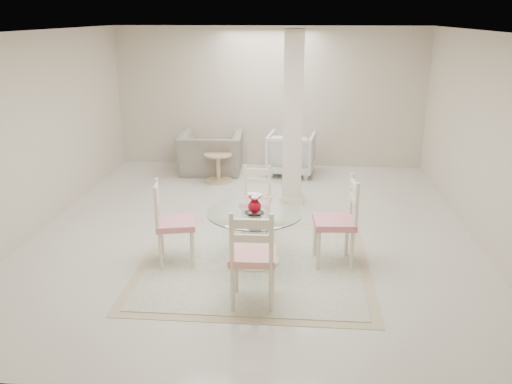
# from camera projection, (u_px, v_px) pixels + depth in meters

# --- Properties ---
(ground) EXTENTS (7.00, 7.00, 0.00)m
(ground) POSITION_uv_depth(u_px,v_px,m) (254.00, 230.00, 7.65)
(ground) COLOR beige
(ground) RESTS_ON ground
(room_shell) EXTENTS (6.02, 7.02, 2.71)m
(room_shell) POSITION_uv_depth(u_px,v_px,m) (254.00, 98.00, 7.07)
(room_shell) COLOR beige
(room_shell) RESTS_ON ground
(column) EXTENTS (0.30, 0.30, 2.70)m
(column) POSITION_uv_depth(u_px,v_px,m) (293.00, 119.00, 8.42)
(column) COLOR beige
(column) RESTS_ON ground
(area_rug) EXTENTS (2.78, 2.78, 0.02)m
(area_rug) POSITION_uv_depth(u_px,v_px,m) (255.00, 262.00, 6.64)
(area_rug) COLOR tan
(area_rug) RESTS_ON ground
(dining_table) EXTENTS (1.14, 1.14, 0.66)m
(dining_table) POSITION_uv_depth(u_px,v_px,m) (255.00, 238.00, 6.54)
(dining_table) COLOR #FCF4CF
(dining_table) RESTS_ON ground
(red_vase) EXTENTS (0.19, 0.18, 0.24)m
(red_vase) POSITION_uv_depth(u_px,v_px,m) (255.00, 203.00, 6.40)
(red_vase) COLOR #A70517
(red_vase) RESTS_ON dining_table
(dining_chair_east) EXTENTS (0.52, 0.52, 1.20)m
(dining_chair_east) POSITION_uv_depth(u_px,v_px,m) (341.00, 215.00, 6.43)
(dining_chair_east) COLOR #F3E7C7
(dining_chair_east) RESTS_ON ground
(dining_chair_north) EXTENTS (0.42, 0.42, 1.02)m
(dining_chair_north) POSITION_uv_depth(u_px,v_px,m) (256.00, 195.00, 7.44)
(dining_chair_north) COLOR beige
(dining_chair_north) RESTS_ON ground
(dining_chair_west) EXTENTS (0.54, 0.54, 1.14)m
(dining_chair_west) POSITION_uv_depth(u_px,v_px,m) (169.00, 217.00, 6.46)
(dining_chair_west) COLOR #F2E3C7
(dining_chair_west) RESTS_ON ground
(dining_chair_south) EXTENTS (0.49, 0.49, 1.19)m
(dining_chair_south) POSITION_uv_depth(u_px,v_px,m) (252.00, 251.00, 5.47)
(dining_chair_south) COLOR beige
(dining_chair_south) RESTS_ON ground
(recliner_taupe) EXTENTS (1.23, 1.09, 0.77)m
(recliner_taupe) POSITION_uv_depth(u_px,v_px,m) (211.00, 153.00, 10.29)
(recliner_taupe) COLOR gray
(recliner_taupe) RESTS_ON ground
(armchair_white) EXTENTS (0.95, 0.97, 0.80)m
(armchair_white) POSITION_uv_depth(u_px,v_px,m) (291.00, 153.00, 10.24)
(armchair_white) COLOR silver
(armchair_white) RESTS_ON ground
(side_table) EXTENTS (0.50, 0.50, 0.52)m
(side_table) POSITION_uv_depth(u_px,v_px,m) (218.00, 169.00, 9.79)
(side_table) COLOR #D6BB84
(side_table) RESTS_ON ground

